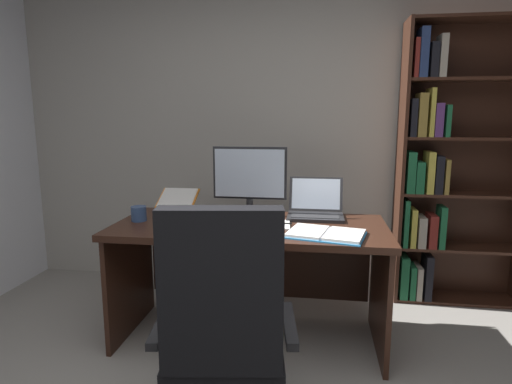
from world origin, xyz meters
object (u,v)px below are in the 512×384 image
object	(u,v)px
computer_mouse	(190,225)
coffee_mug	(139,214)
keyboard	(239,228)
pen	(281,223)
monitor	(250,181)
notepad	(277,225)
bookshelf	(446,171)
reading_stand_with_book	(177,201)
open_binder	(326,234)
office_chair	(224,347)
desk	(252,252)
laptop	(315,209)

from	to	relation	value
computer_mouse	coffee_mug	bearing A→B (deg)	161.26
keyboard	pen	size ratio (longest dim) A/B	3.00
coffee_mug	monitor	bearing A→B (deg)	21.59
notepad	pen	world-z (taller)	pen
bookshelf	pen	world-z (taller)	bookshelf
reading_stand_with_book	open_binder	world-z (taller)	reading_stand_with_book
bookshelf	pen	size ratio (longest dim) A/B	14.94
office_chair	monitor	size ratio (longest dim) A/B	2.19
desk	keyboard	world-z (taller)	keyboard
monitor	computer_mouse	bearing A→B (deg)	-127.47
office_chair	pen	distance (m)	0.96
reading_stand_with_book	open_binder	size ratio (longest dim) A/B	0.59
office_chair	coffee_mug	size ratio (longest dim) A/B	11.24
office_chair	reading_stand_with_book	bearing A→B (deg)	108.53
laptop	reading_stand_with_book	xyz separation A→B (m)	(-0.97, 0.05, 0.02)
desk	coffee_mug	size ratio (longest dim) A/B	17.39
desk	monitor	size ratio (longest dim) A/B	3.39
office_chair	reading_stand_with_book	size ratio (longest dim) A/B	3.91
monitor	notepad	bearing A→B (deg)	-50.42
coffee_mug	open_binder	bearing A→B (deg)	-8.55
pen	keyboard	bearing A→B (deg)	-149.49
bookshelf	coffee_mug	size ratio (longest dim) A/B	21.80
open_binder	coffee_mug	bearing A→B (deg)	-175.43
desk	computer_mouse	xyz separation A→B (m)	(-0.34, -0.22, 0.23)
open_binder	bookshelf	bearing A→B (deg)	61.05
office_chair	computer_mouse	size ratio (longest dim) A/B	10.37
desk	monitor	distance (m)	0.47
desk	bookshelf	bearing A→B (deg)	28.05
monitor	keyboard	xyz separation A→B (m)	(0.00, -0.39, -0.22)
notepad	pen	distance (m)	0.02
pen	coffee_mug	size ratio (longest dim) A/B	1.46
laptop	open_binder	bearing A→B (deg)	-82.31
pen	bookshelf	bearing A→B (deg)	34.78
office_chair	keyboard	world-z (taller)	office_chair
office_chair	keyboard	size ratio (longest dim) A/B	2.57
office_chair	computer_mouse	bearing A→B (deg)	108.30
notepad	coffee_mug	xyz separation A→B (m)	(-0.88, -0.01, 0.04)
reading_stand_with_book	notepad	xyz separation A→B (m)	(0.74, -0.32, -0.06)
monitor	pen	xyz separation A→B (m)	(0.23, -0.26, -0.22)
laptop	computer_mouse	size ratio (longest dim) A/B	3.46
desk	notepad	bearing A→B (deg)	-26.63
computer_mouse	reading_stand_with_book	world-z (taller)	reading_stand_with_book
keyboard	open_binder	distance (m)	0.50
reading_stand_with_book	notepad	bearing A→B (deg)	-23.15
keyboard	computer_mouse	world-z (taller)	computer_mouse
keyboard	coffee_mug	distance (m)	0.68
laptop	open_binder	world-z (taller)	laptop
bookshelf	open_binder	size ratio (longest dim) A/B	4.45
bookshelf	keyboard	size ratio (longest dim) A/B	4.98
laptop	open_binder	distance (m)	0.46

